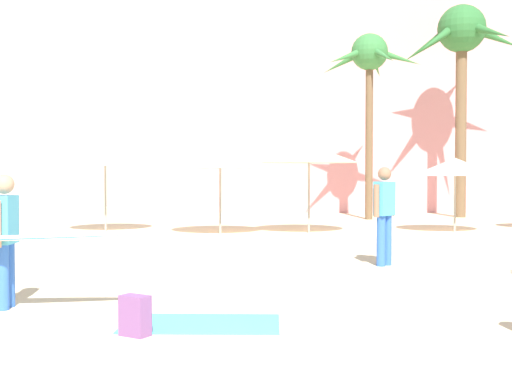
# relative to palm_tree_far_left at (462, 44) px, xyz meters

# --- Properties ---
(ground) EXTENTS (120.00, 120.00, 0.00)m
(ground) POSITION_rel_palm_tree_far_left_xyz_m (-8.56, -19.37, -6.57)
(ground) COLOR beige
(hotel_pink) EXTENTS (18.63, 8.89, 14.47)m
(hotel_pink) POSITION_rel_palm_tree_far_left_xyz_m (-3.20, 7.23, 0.67)
(hotel_pink) COLOR pink
(hotel_pink) RESTS_ON ground
(palm_tree_far_left) EXTENTS (4.53, 4.58, 8.05)m
(palm_tree_far_left) POSITION_rel_palm_tree_far_left_xyz_m (0.00, 0.00, 0.00)
(palm_tree_far_left) COLOR brown
(palm_tree_far_left) RESTS_ON ground
(palm_tree_left) EXTENTS (3.62, 3.62, 6.72)m
(palm_tree_left) POSITION_rel_palm_tree_far_left_xyz_m (-3.73, -1.06, -0.95)
(palm_tree_left) COLOR brown
(palm_tree_left) RESTS_ON ground
(cafe_umbrella_0) EXTENTS (2.55, 2.55, 2.44)m
(cafe_umbrella_0) POSITION_rel_palm_tree_far_left_xyz_m (-12.34, -5.62, -4.40)
(cafe_umbrella_0) COLOR gray
(cafe_umbrella_0) RESTS_ON ground
(cafe_umbrella_1) EXTENTS (2.76, 2.76, 2.48)m
(cafe_umbrella_1) POSITION_rel_palm_tree_far_left_xyz_m (-6.51, -6.38, -4.35)
(cafe_umbrella_1) COLOR gray
(cafe_umbrella_1) RESTS_ON ground
(cafe_umbrella_4) EXTENTS (2.74, 2.74, 2.26)m
(cafe_umbrella_4) POSITION_rel_palm_tree_far_left_xyz_m (-9.00, -6.60, -4.54)
(cafe_umbrella_4) COLOR gray
(cafe_umbrella_4) RESTS_ON ground
(cafe_umbrella_5) EXTENTS (2.44, 2.44, 2.11)m
(cafe_umbrella_5) POSITION_rel_palm_tree_far_left_xyz_m (-2.29, -6.16, -4.71)
(cafe_umbrella_5) COLOR gray
(cafe_umbrella_5) RESTS_ON ground
(beach_towel) EXTENTS (1.78, 1.06, 0.01)m
(beach_towel) POSITION_rel_palm_tree_far_left_xyz_m (-8.94, -17.46, -6.56)
(beach_towel) COLOR #4CC6D6
(beach_towel) RESTS_ON ground
(backpack) EXTENTS (0.35, 0.34, 0.42)m
(backpack) POSITION_rel_palm_tree_far_left_xyz_m (-9.59, -17.95, -6.37)
(backpack) COLOR #794A84
(backpack) RESTS_ON ground
(person_mid_left) EXTENTS (3.21, 0.88, 1.66)m
(person_mid_left) POSITION_rel_palm_tree_far_left_xyz_m (-11.42, -16.67, -5.67)
(person_mid_left) COLOR blue
(person_mid_left) RESTS_ON ground
(person_far_left) EXTENTS (0.50, 0.49, 1.79)m
(person_far_left) POSITION_rel_palm_tree_far_left_xyz_m (-5.88, -12.94, -5.59)
(person_far_left) COLOR blue
(person_far_left) RESTS_ON ground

